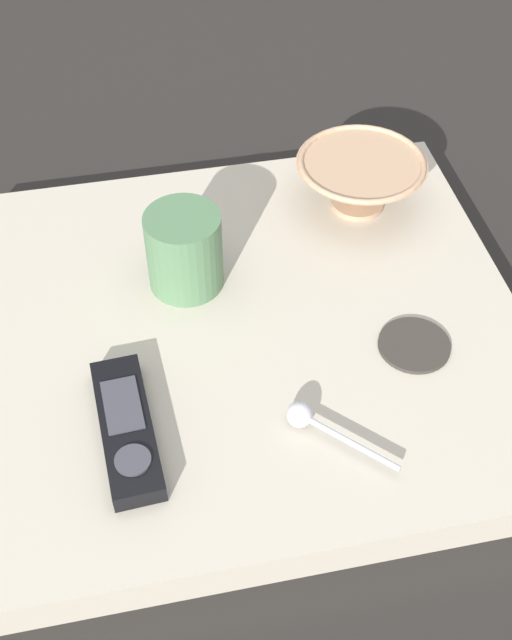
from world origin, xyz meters
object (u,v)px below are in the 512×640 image
(cereal_bowl, at_px, (360,180))
(drink_coaster, at_px, (414,345))
(coffee_mug, at_px, (184,251))
(teaspoon, at_px, (308,419))
(tv_remote_near, at_px, (127,429))

(cereal_bowl, distance_m, drink_coaster, 0.25)
(coffee_mug, bearing_deg, cereal_bowl, -158.02)
(cereal_bowl, relative_size, teaspoon, 1.70)
(tv_remote_near, height_order, drink_coaster, tv_remote_near)
(teaspoon, relative_size, tv_remote_near, 0.56)
(cereal_bowl, bearing_deg, coffee_mug, 21.98)
(tv_remote_near, xyz_separation_m, drink_coaster, (-0.32, -0.06, -0.01))
(cereal_bowl, height_order, teaspoon, cereal_bowl)
(cereal_bowl, bearing_deg, teaspoon, 65.68)
(tv_remote_near, bearing_deg, cereal_bowl, -137.30)
(cereal_bowl, xyz_separation_m, drink_coaster, (0.01, 0.25, -0.04))
(drink_coaster, bearing_deg, teaspoon, 29.75)
(tv_remote_near, distance_m, drink_coaster, 0.33)
(cereal_bowl, xyz_separation_m, tv_remote_near, (0.33, 0.31, -0.03))
(coffee_mug, relative_size, drink_coaster, 1.23)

